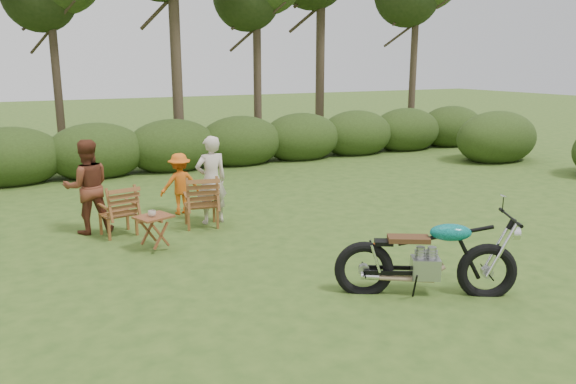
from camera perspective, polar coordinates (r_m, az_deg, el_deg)
name	(u,v)px	position (r m, az deg, el deg)	size (l,w,h in m)	color
ground	(356,281)	(7.80, 6.93, -8.93)	(80.00, 80.00, 0.00)	#2E4918
tree_line	(177,28)	(16.38, -11.17, 16.07)	(22.52, 11.62, 8.14)	#34281C
motorcycle	(424,294)	(7.55, 13.61, -9.99)	(2.18, 0.83, 1.24)	#0DB4A9
lawn_chair_right	(202,226)	(10.30, -8.73, -3.46)	(0.65, 0.65, 0.95)	brown
lawn_chair_left	(119,235)	(10.11, -16.76, -4.19)	(0.61, 0.61, 0.88)	brown
side_table	(154,233)	(9.11, -13.41, -4.06)	(0.54, 0.46, 0.56)	#592C16
cup	(152,214)	(8.98, -13.65, -2.14)	(0.12, 0.12, 0.10)	#BFAF9D
adult_a	(213,223)	(10.50, -7.67, -3.09)	(0.59, 0.39, 1.62)	beige
adult_b	(91,232)	(10.41, -19.37, -3.88)	(0.79, 0.62, 1.63)	#5F2C1B
child	(181,213)	(11.22, -10.79, -2.15)	(0.77, 0.44, 1.19)	#D75B14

